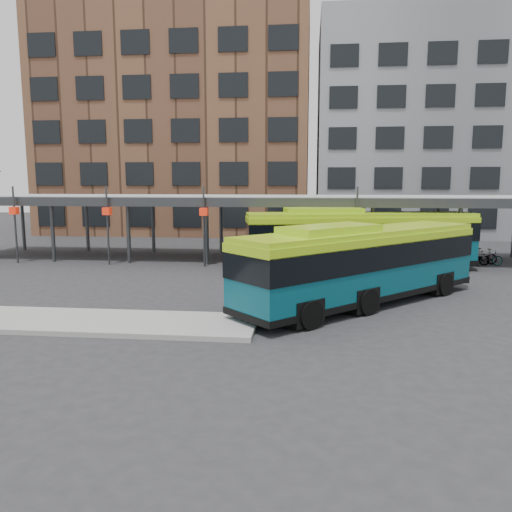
{
  "coord_description": "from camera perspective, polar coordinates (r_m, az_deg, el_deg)",
  "views": [
    {
      "loc": [
        3.29,
        -19.58,
        5.05
      ],
      "look_at": [
        0.95,
        2.19,
        1.8
      ],
      "focal_mm": 35.0,
      "sensor_mm": 36.0,
      "label": 1
    }
  ],
  "objects": [
    {
      "name": "ground",
      "position": [
        20.48,
        -3.3,
        -5.84
      ],
      "size": [
        120.0,
        120.0,
        0.0
      ],
      "primitive_type": "plane",
      "color": "#28282B",
      "rests_on": "ground"
    },
    {
      "name": "boarding_island",
      "position": [
        19.41,
        -21.19,
        -6.94
      ],
      "size": [
        14.0,
        3.0,
        0.18
      ],
      "primitive_type": "cube",
      "color": "gray",
      "rests_on": "ground"
    },
    {
      "name": "canopy",
      "position": [
        32.64,
        0.26,
        6.43
      ],
      "size": [
        40.0,
        6.53,
        4.8
      ],
      "color": "#999B9E",
      "rests_on": "ground"
    },
    {
      "name": "building_brick",
      "position": [
        53.59,
        -8.53,
        14.72
      ],
      "size": [
        26.0,
        14.0,
        22.0
      ],
      "primitive_type": "cube",
      "color": "brown",
      "rests_on": "ground"
    },
    {
      "name": "building_grey",
      "position": [
        53.35,
        20.47,
        13.24
      ],
      "size": [
        24.0,
        14.0,
        20.0
      ],
      "primitive_type": "cube",
      "color": "slate",
      "rests_on": "ground"
    },
    {
      "name": "bus_front",
      "position": [
        21.03,
        12.12,
        -0.71
      ],
      "size": [
        10.64,
        10.54,
        3.41
      ],
      "rotation": [
        0.0,
        0.0,
        0.78
      ],
      "color": "#074756",
      "rests_on": "ground"
    },
    {
      "name": "bus_rear",
      "position": [
        29.47,
        11.64,
        2.08
      ],
      "size": [
        13.35,
        5.23,
        3.6
      ],
      "rotation": [
        0.0,
        0.0,
        0.19
      ],
      "color": "#074756",
      "rests_on": "ground"
    },
    {
      "name": "bike_rack",
      "position": [
        33.14,
        22.55,
        -0.13
      ],
      "size": [
        5.03,
        1.35,
        1.08
      ],
      "color": "slate",
      "rests_on": "ground"
    }
  ]
}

